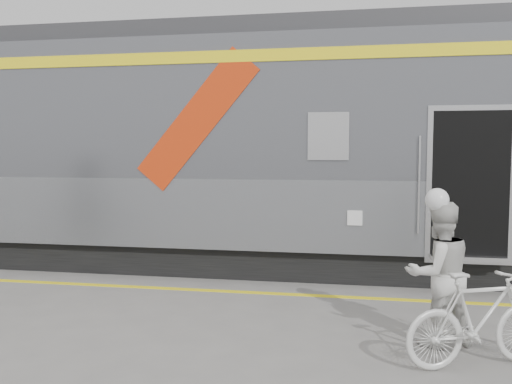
# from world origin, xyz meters

# --- Properties ---
(ground) EXTENTS (90.00, 90.00, 0.00)m
(ground) POSITION_xyz_m (0.00, 0.00, 0.00)
(ground) COLOR slate
(ground) RESTS_ON ground
(train) EXTENTS (24.00, 3.17, 4.10)m
(train) POSITION_xyz_m (1.48, 4.19, 2.05)
(train) COLOR black
(train) RESTS_ON ground
(safety_strip) EXTENTS (24.00, 0.12, 0.01)m
(safety_strip) POSITION_xyz_m (0.00, 2.15, 0.00)
(safety_strip) COLOR yellow
(safety_strip) RESTS_ON ground
(woman) EXTENTS (0.90, 0.82, 1.52)m
(woman) POSITION_xyz_m (2.94, 0.48, 0.76)
(woman) COLOR silver
(woman) RESTS_ON ground
(bicycle_right) EXTENTS (1.58, 0.99, 0.92)m
(bicycle_right) POSITION_xyz_m (3.24, -0.07, 0.46)
(bicycle_right) COLOR silver
(bicycle_right) RESTS_ON ground
(helmet_woman) EXTENTS (0.24, 0.24, 0.24)m
(helmet_woman) POSITION_xyz_m (2.94, 0.48, 1.64)
(helmet_woman) COLOR white
(helmet_woman) RESTS_ON woman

